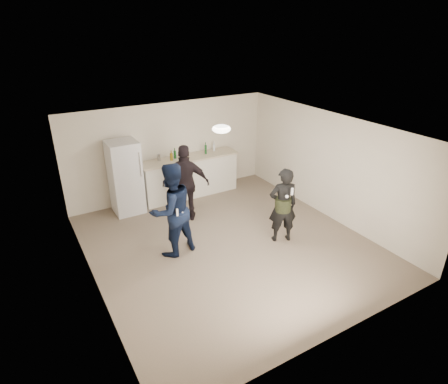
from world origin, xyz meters
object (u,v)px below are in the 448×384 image
spectator (186,184)px  man (172,210)px  shaker (159,158)px  counter (190,177)px  woman (283,205)px  fridge (125,177)px

spectator → man: bearing=82.2°
shaker → spectator: size_ratio=0.09×
counter → spectator: 1.42m
shaker → man: (-0.72, -2.48, -0.21)m
woman → spectator: bearing=-33.7°
counter → woman: (0.69, -3.07, 0.30)m
man → woman: 2.32m
fridge → man: 2.29m
counter → man: man is taller
man → spectator: 1.43m
spectator → fridge: bearing=-17.5°
shaker → man: bearing=-106.2°
woman → fridge: bearing=-30.3°
spectator → woman: bearing=154.1°
shaker → spectator: spectator is taller
counter → woman: 3.16m
woman → man: bearing=2.4°
man → spectator: bearing=-138.1°
fridge → shaker: bearing=11.9°
shaker → man: man is taller
man → spectator: size_ratio=1.05×
counter → woman: woman is taller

